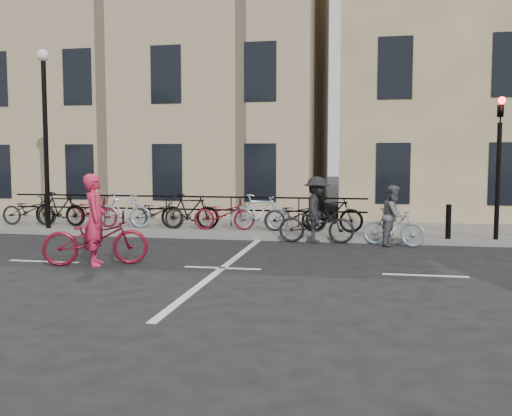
% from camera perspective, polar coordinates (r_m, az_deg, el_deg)
% --- Properties ---
extents(ground, '(120.00, 120.00, 0.00)m').
position_cam_1_polar(ground, '(11.74, -3.37, -6.04)').
color(ground, black).
rests_on(ground, ground).
extents(sidewalk, '(46.00, 4.00, 0.15)m').
position_cam_1_polar(sidewalk, '(18.60, -10.85, -1.79)').
color(sidewalk, slate).
rests_on(sidewalk, ground).
extents(building_west, '(20.00, 10.00, 10.00)m').
position_cam_1_polar(building_west, '(27.06, -15.52, 10.98)').
color(building_west, tan).
rests_on(building_west, sidewalk).
extents(traffic_light, '(0.18, 0.30, 3.90)m').
position_cam_1_polar(traffic_light, '(15.88, 23.14, 5.35)').
color(traffic_light, black).
rests_on(traffic_light, sidewalk).
extents(lamp_post, '(0.36, 0.36, 5.28)m').
position_cam_1_polar(lamp_post, '(18.19, -20.35, 8.61)').
color(lamp_post, black).
rests_on(lamp_post, sidewalk).
extents(bollard_east, '(0.14, 0.14, 0.90)m').
position_cam_1_polar(bollard_east, '(15.66, 18.68, -1.30)').
color(bollard_east, black).
rests_on(bollard_east, sidewalk).
extents(parked_bikes, '(11.45, 1.23, 1.05)m').
position_cam_1_polar(parked_bikes, '(17.24, -8.40, -0.38)').
color(parked_bikes, black).
rests_on(parked_bikes, sidewalk).
extents(cyclist_pink, '(2.29, 1.49, 1.92)m').
position_cam_1_polar(cyclist_pink, '(12.44, -15.75, -2.48)').
color(cyclist_pink, maroon).
rests_on(cyclist_pink, ground).
extents(cyclist_grey, '(1.68, 0.95, 1.56)m').
position_cam_1_polar(cyclist_grey, '(15.02, 13.59, -1.31)').
color(cyclist_grey, '#8CA9B8').
rests_on(cyclist_grey, ground).
extents(cyclist_dark, '(2.01, 1.16, 1.77)m').
position_cam_1_polar(cyclist_dark, '(15.20, 6.07, -0.87)').
color(cyclist_dark, black).
rests_on(cyclist_dark, ground).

